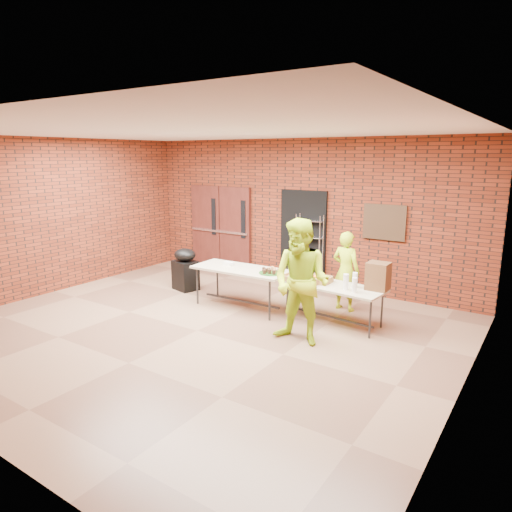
% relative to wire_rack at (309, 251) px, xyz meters
% --- Properties ---
extents(room, '(8.08, 7.08, 3.28)m').
position_rel_wire_rack_xyz_m(room, '(-0.33, -3.32, 0.80)').
color(room, brown).
rests_on(room, ground).
extents(double_doors, '(1.78, 0.12, 2.10)m').
position_rel_wire_rack_xyz_m(double_doors, '(-2.52, 0.12, 0.25)').
color(double_doors, '#4C1D15').
rests_on(double_doors, room).
extents(dark_doorway, '(1.10, 0.06, 2.10)m').
position_rel_wire_rack_xyz_m(dark_doorway, '(-0.23, 0.14, 0.25)').
color(dark_doorway, black).
rests_on(dark_doorway, room).
extents(bronze_plaque, '(0.85, 0.04, 0.70)m').
position_rel_wire_rack_xyz_m(bronze_plaque, '(1.57, 0.13, 0.75)').
color(bronze_plaque, '#392516').
rests_on(bronze_plaque, room).
extents(wire_rack, '(0.61, 0.31, 1.60)m').
position_rel_wire_rack_xyz_m(wire_rack, '(0.00, 0.00, 0.00)').
color(wire_rack, silver).
rests_on(wire_rack, room).
extents(table_left, '(1.89, 0.84, 0.77)m').
position_rel_wire_rack_xyz_m(table_left, '(-0.42, -1.93, -0.10)').
color(table_left, tan).
rests_on(table_left, room).
extents(table_right, '(1.72, 0.85, 0.68)m').
position_rel_wire_rack_xyz_m(table_right, '(1.41, -1.76, -0.17)').
color(table_right, tan).
rests_on(table_right, room).
extents(basket_bananas, '(0.41, 0.32, 0.13)m').
position_rel_wire_rack_xyz_m(basket_bananas, '(0.70, -1.87, -0.06)').
color(basket_bananas, '#A57942').
rests_on(basket_bananas, table_right).
extents(basket_oranges, '(0.43, 0.34, 0.13)m').
position_rel_wire_rack_xyz_m(basket_oranges, '(1.08, -1.74, -0.06)').
color(basket_oranges, '#A57942').
rests_on(basket_oranges, table_right).
extents(basket_apples, '(0.47, 0.37, 0.15)m').
position_rel_wire_rack_xyz_m(basket_apples, '(0.92, -1.89, -0.05)').
color(basket_apples, '#A57942').
rests_on(basket_apples, table_right).
extents(muffin_tray, '(0.42, 0.42, 0.11)m').
position_rel_wire_rack_xyz_m(muffin_tray, '(0.24, -1.95, 0.01)').
color(muffin_tray, '#1B5316').
rests_on(muffin_tray, table_left).
extents(napkin_box, '(0.19, 0.13, 0.06)m').
position_rel_wire_rack_xyz_m(napkin_box, '(-0.76, -1.88, -0.00)').
color(napkin_box, white).
rests_on(napkin_box, table_left).
extents(coffee_dispenser, '(0.35, 0.31, 0.46)m').
position_rel_wire_rack_xyz_m(coffee_dispenser, '(2.09, -1.60, 0.11)').
color(coffee_dispenser, brown).
rests_on(coffee_dispenser, table_right).
extents(cup_stack_front, '(0.09, 0.09, 0.27)m').
position_rel_wire_rack_xyz_m(cup_stack_front, '(1.66, -1.90, 0.02)').
color(cup_stack_front, white).
rests_on(cup_stack_front, table_right).
extents(cup_stack_mid, '(0.08, 0.08, 0.24)m').
position_rel_wire_rack_xyz_m(cup_stack_mid, '(1.83, -1.97, 0.01)').
color(cup_stack_mid, white).
rests_on(cup_stack_mid, table_right).
extents(cup_stack_back, '(0.08, 0.08, 0.25)m').
position_rel_wire_rack_xyz_m(cup_stack_back, '(1.73, -1.68, 0.01)').
color(cup_stack_back, white).
rests_on(cup_stack_back, table_right).
extents(covered_grill, '(0.58, 0.52, 0.90)m').
position_rel_wire_rack_xyz_m(covered_grill, '(-2.11, -1.64, -0.35)').
color(covered_grill, black).
rests_on(covered_grill, room).
extents(volunteer_woman, '(0.58, 0.42, 1.49)m').
position_rel_wire_rack_xyz_m(volunteer_woman, '(1.26, -0.96, -0.06)').
color(volunteer_woman, '#ABD317').
rests_on(volunteer_woman, room).
extents(volunteer_man, '(0.95, 0.74, 1.93)m').
position_rel_wire_rack_xyz_m(volunteer_man, '(1.31, -2.78, 0.16)').
color(volunteer_man, '#ABD317').
rests_on(volunteer_man, room).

